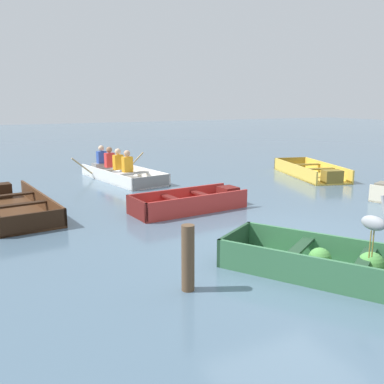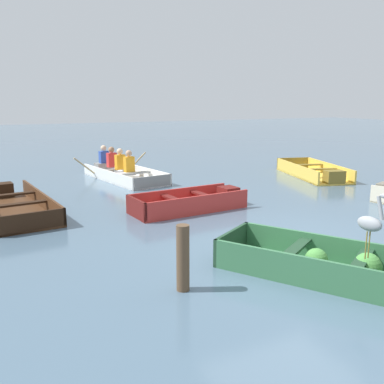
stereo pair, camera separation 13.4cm
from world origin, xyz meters
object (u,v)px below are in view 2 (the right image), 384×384
skiff_yellow_mid_moored (315,173)px  mooring_post (183,258)px  rowboat_white_with_crew (121,171)px  heron_on_dinghy (371,222)px  skiff_red_near_moored (193,203)px  skiff_dark_varnish_far_moored (12,205)px  dinghy_green_foreground (339,267)px

skiff_yellow_mid_moored → mooring_post: 8.81m
rowboat_white_with_crew → heron_on_dinghy: (0.37, -8.81, 0.65)m
skiff_red_near_moored → skiff_dark_varnish_far_moored: size_ratio=0.72×
dinghy_green_foreground → mooring_post: (-1.97, 0.60, 0.26)m
skiff_red_near_moored → rowboat_white_with_crew: (-0.26, 4.30, 0.07)m
dinghy_green_foreground → rowboat_white_with_crew: (-0.33, 8.41, 0.06)m
skiff_red_near_moored → mooring_post: mooring_post is taller
skiff_yellow_mid_moored → skiff_dark_varnish_far_moored: (-8.56, -0.22, -0.02)m
rowboat_white_with_crew → mooring_post: size_ratio=4.07×
rowboat_white_with_crew → mooring_post: bearing=-101.9°
skiff_dark_varnish_far_moored → rowboat_white_with_crew: size_ratio=1.03×
mooring_post → rowboat_white_with_crew: bearing=78.1°
skiff_yellow_mid_moored → mooring_post: (-6.98, -5.37, 0.28)m
skiff_yellow_mid_moored → mooring_post: bearing=-142.4°
skiff_red_near_moored → skiff_dark_varnish_far_moored: (-3.48, 1.64, -0.03)m
skiff_red_near_moored → heron_on_dinghy: size_ratio=3.01×
skiff_dark_varnish_far_moored → mooring_post: size_ratio=4.21×
dinghy_green_foreground → rowboat_white_with_crew: rowboat_white_with_crew is taller
dinghy_green_foreground → skiff_yellow_mid_moored: dinghy_green_foreground is taller
dinghy_green_foreground → heron_on_dinghy: 0.82m
skiff_red_near_moored → skiff_dark_varnish_far_moored: skiff_red_near_moored is taller
skiff_red_near_moored → mooring_post: 4.00m
skiff_red_near_moored → mooring_post: size_ratio=3.03×
skiff_red_near_moored → skiff_dark_varnish_far_moored: 3.85m
skiff_red_near_moored → mooring_post: (-1.91, -3.51, 0.27)m
skiff_red_near_moored → rowboat_white_with_crew: 4.31m
rowboat_white_with_crew → heron_on_dinghy: 8.85m
dinghy_green_foreground → heron_on_dinghy: (0.04, -0.40, 0.72)m
dinghy_green_foreground → skiff_dark_varnish_far_moored: size_ratio=0.85×
skiff_red_near_moored → mooring_post: bearing=-118.5°
heron_on_dinghy → skiff_yellow_mid_moored: bearing=52.0°
dinghy_green_foreground → skiff_yellow_mid_moored: (5.01, 5.97, -0.02)m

